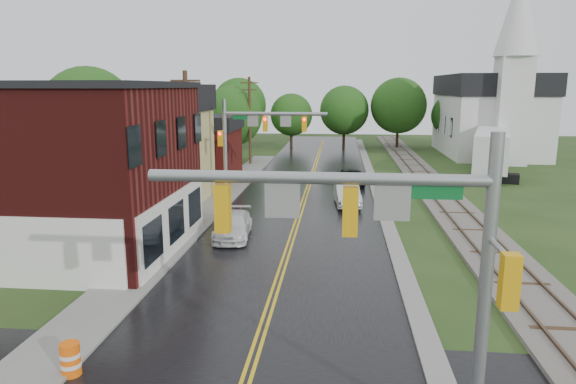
# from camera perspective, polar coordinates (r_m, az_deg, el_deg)

# --- Properties ---
(main_road) EXTENTS (10.00, 90.00, 0.02)m
(main_road) POSITION_cam_1_polar(r_m,az_deg,el_deg) (39.49, 2.05, -0.13)
(main_road) COLOR black
(main_road) RESTS_ON ground
(curb_right) EXTENTS (0.80, 70.00, 0.12)m
(curb_right) POSITION_cam_1_polar(r_m,az_deg,el_deg) (44.41, 9.45, 1.05)
(curb_right) COLOR gray
(curb_right) RESTS_ON ground
(sidewalk_left) EXTENTS (2.40, 50.00, 0.12)m
(sidewalk_left) POSITION_cam_1_polar(r_m,az_deg,el_deg) (35.60, -8.49, -1.56)
(sidewalk_left) COLOR gray
(sidewalk_left) RESTS_ON ground
(brick_building) EXTENTS (14.30, 10.30, 8.30)m
(brick_building) POSITION_cam_1_polar(r_m,az_deg,el_deg) (28.19, -26.37, 2.45)
(brick_building) COLOR #47100F
(brick_building) RESTS_ON ground
(yellow_house) EXTENTS (8.00, 7.00, 6.40)m
(yellow_house) POSITION_cam_1_polar(r_m,az_deg,el_deg) (37.42, -15.42, 3.77)
(yellow_house) COLOR tan
(yellow_house) RESTS_ON ground
(darkred_building) EXTENTS (7.00, 6.00, 4.40)m
(darkred_building) POSITION_cam_1_polar(r_m,az_deg,el_deg) (45.70, -10.15, 4.12)
(darkred_building) COLOR #3F0F0C
(darkred_building) RESTS_ON ground
(church) EXTENTS (10.40, 18.40, 20.00)m
(church) POSITION_cam_1_polar(r_m,az_deg,el_deg) (64.77, 21.73, 8.89)
(church) COLOR silver
(church) RESTS_ON ground
(railroad) EXTENTS (3.20, 80.00, 0.30)m
(railroad) POSITION_cam_1_polar(r_m,az_deg,el_deg) (44.93, 15.32, 1.05)
(railroad) COLOR #59544C
(railroad) RESTS_ON ground
(traffic_signal_near) EXTENTS (7.34, 0.30, 7.20)m
(traffic_signal_near) POSITION_cam_1_polar(r_m,az_deg,el_deg) (11.07, 10.78, -4.89)
(traffic_signal_near) COLOR gray
(traffic_signal_near) RESTS_ON ground
(traffic_signal_far) EXTENTS (7.34, 0.43, 7.20)m
(traffic_signal_far) POSITION_cam_1_polar(r_m,az_deg,el_deg) (36.19, -3.73, 6.74)
(traffic_signal_far) COLOR gray
(traffic_signal_far) RESTS_ON ground
(utility_pole_b) EXTENTS (1.80, 0.28, 9.00)m
(utility_pole_b) POSITION_cam_1_polar(r_m,az_deg,el_deg) (32.12, -11.10, 5.46)
(utility_pole_b) COLOR #382616
(utility_pole_b) RESTS_ON ground
(utility_pole_c) EXTENTS (1.80, 0.28, 9.00)m
(utility_pole_c) POSITION_cam_1_polar(r_m,az_deg,el_deg) (53.49, -4.27, 8.06)
(utility_pole_c) COLOR #382616
(utility_pole_c) RESTS_ON ground
(tree_left_b) EXTENTS (7.60, 7.60, 9.69)m
(tree_left_b) POSITION_cam_1_polar(r_m,az_deg,el_deg) (45.34, -21.08, 7.93)
(tree_left_b) COLOR black
(tree_left_b) RESTS_ON ground
(tree_left_c) EXTENTS (6.00, 6.00, 7.65)m
(tree_left_c) POSITION_cam_1_polar(r_m,az_deg,el_deg) (51.26, -12.92, 7.41)
(tree_left_c) COLOR black
(tree_left_c) RESTS_ON ground
(tree_left_e) EXTENTS (6.40, 6.40, 8.16)m
(tree_left_e) POSITION_cam_1_polar(r_m,az_deg,el_deg) (55.73, -6.03, 8.27)
(tree_left_e) COLOR black
(tree_left_e) RESTS_ON ground
(suv_dark) EXTENTS (2.38, 4.72, 1.28)m
(suv_dark) POSITION_cam_1_polar(r_m,az_deg,el_deg) (42.91, 6.97, 1.62)
(suv_dark) COLOR black
(suv_dark) RESTS_ON ground
(sedan_silver) EXTENTS (1.98, 4.64, 1.49)m
(sedan_silver) POSITION_cam_1_polar(r_m,az_deg,el_deg) (35.48, 6.60, -0.33)
(sedan_silver) COLOR silver
(sedan_silver) RESTS_ON ground
(pickup_white) EXTENTS (2.21, 4.66, 1.31)m
(pickup_white) POSITION_cam_1_polar(r_m,az_deg,el_deg) (28.04, -6.12, -3.74)
(pickup_white) COLOR silver
(pickup_white) RESTS_ON ground
(semi_trailer) EXTENTS (6.24, 13.19, 4.03)m
(semi_trailer) POSITION_cam_1_polar(r_m,az_deg,el_deg) (51.60, 21.68, 4.53)
(semi_trailer) COLOR black
(semi_trailer) RESTS_ON ground
(construction_barrel) EXTENTS (0.59, 0.59, 0.99)m
(construction_barrel) POSITION_cam_1_polar(r_m,az_deg,el_deg) (16.48, -23.01, -16.76)
(construction_barrel) COLOR #FF5F0B
(construction_barrel) RESTS_ON ground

